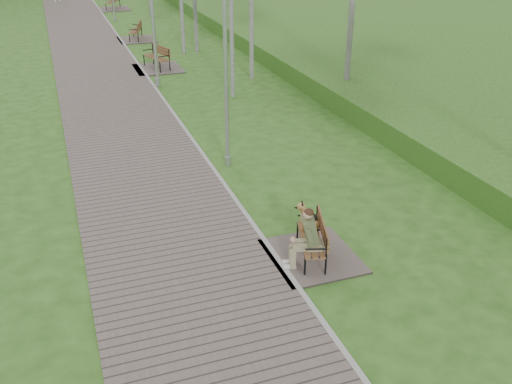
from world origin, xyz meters
The scene contains 10 objects.
ground centered at (0.00, 0.00, 0.00)m, with size 120.00×120.00×0.00m, color #2C531A.
walkway centered at (-1.75, 21.50, 0.02)m, with size 3.50×67.00×0.04m, color #665852.
kerb centered at (0.00, 21.50, 0.03)m, with size 0.10×67.00×0.05m, color #999993.
embankment centered at (12.00, 20.00, 0.00)m, with size 14.00×70.00×1.60m, color #559032.
bench_main centered at (0.59, -1.41, 0.39)m, with size 1.63×1.81×1.42m.
bench_second centered at (0.63, 14.13, 0.22)m, with size 1.92×2.14×1.18m.
bench_third centered at (0.75, 20.46, 0.21)m, with size 1.85×2.06×1.14m.
bench_far centered at (0.93, 31.23, 0.24)m, with size 2.05×2.28×1.26m.
lamp_post_near centered at (0.45, 3.41, 2.10)m, with size 0.17×0.17×4.49m.
lamp_post_second centered at (0.16, 11.51, 2.62)m, with size 0.22×0.22×5.61m.
Camera 1 is at (-3.51, -9.79, 6.04)m, focal length 40.00 mm.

